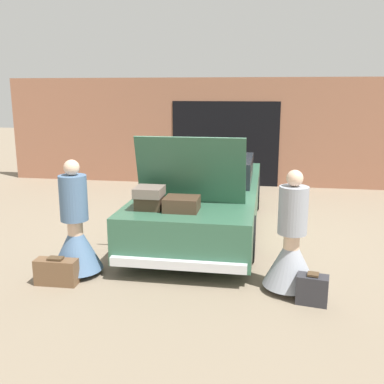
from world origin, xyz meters
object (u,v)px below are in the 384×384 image
(car, at_px, (204,197))
(person_left, at_px, (76,235))
(suitcase_beside_left_person, at_px, (56,272))
(suitcase_beside_right_person, at_px, (312,289))
(person_right, at_px, (291,249))

(car, relative_size, person_left, 3.15)
(suitcase_beside_left_person, distance_m, suitcase_beside_right_person, 3.24)
(person_right, height_order, suitcase_beside_right_person, person_right)
(car, relative_size, suitcase_beside_left_person, 9.07)
(person_left, relative_size, suitcase_beside_right_person, 4.05)
(person_left, height_order, person_right, person_left)
(car, bearing_deg, person_left, -120.90)
(person_right, distance_m, suitcase_beside_right_person, 0.56)
(person_left, xyz_separation_m, suitcase_beside_right_person, (3.12, -0.37, -0.38))
(suitcase_beside_left_person, relative_size, suitcase_beside_right_person, 1.41)
(car, distance_m, suitcase_beside_left_person, 3.20)
(person_right, height_order, suitcase_beside_left_person, person_right)
(car, xyz_separation_m, person_left, (-1.43, -2.39, -0.03))
(car, distance_m, person_right, 2.82)
(person_left, bearing_deg, suitcase_beside_left_person, -13.72)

